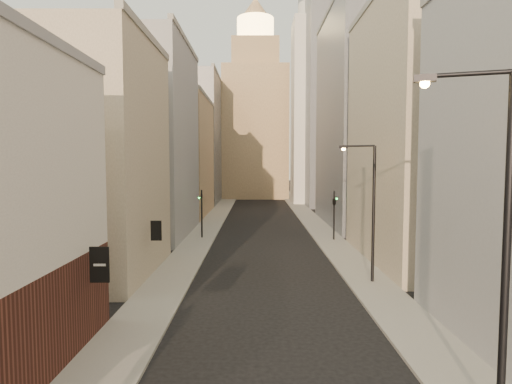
# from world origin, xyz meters

# --- Properties ---
(sidewalk_left) EXTENTS (3.00, 140.00, 0.15)m
(sidewalk_left) POSITION_xyz_m (-6.50, 55.00, 0.07)
(sidewalk_left) COLOR gray
(sidewalk_left) RESTS_ON ground
(sidewalk_right) EXTENTS (3.00, 140.00, 0.15)m
(sidewalk_right) POSITION_xyz_m (6.50, 55.00, 0.07)
(sidewalk_right) COLOR gray
(sidewalk_right) RESTS_ON ground
(left_bldg_beige) EXTENTS (8.00, 12.00, 16.00)m
(left_bldg_beige) POSITION_xyz_m (-12.00, 26.00, 8.00)
(left_bldg_beige) COLOR gray
(left_bldg_beige) RESTS_ON ground
(left_bldg_grey) EXTENTS (8.00, 16.00, 20.00)m
(left_bldg_grey) POSITION_xyz_m (-12.00, 42.00, 10.00)
(left_bldg_grey) COLOR gray
(left_bldg_grey) RESTS_ON ground
(left_bldg_tan) EXTENTS (8.00, 18.00, 17.00)m
(left_bldg_tan) POSITION_xyz_m (-12.00, 60.00, 8.50)
(left_bldg_tan) COLOR #947855
(left_bldg_tan) RESTS_ON ground
(left_bldg_wingrid) EXTENTS (8.00, 20.00, 24.00)m
(left_bldg_wingrid) POSITION_xyz_m (-12.00, 80.00, 12.00)
(left_bldg_wingrid) COLOR gray
(left_bldg_wingrid) RESTS_ON ground
(right_bldg_beige) EXTENTS (8.00, 16.00, 20.00)m
(right_bldg_beige) POSITION_xyz_m (12.00, 30.00, 10.00)
(right_bldg_beige) COLOR gray
(right_bldg_beige) RESTS_ON ground
(right_bldg_wingrid) EXTENTS (8.00, 20.00, 26.00)m
(right_bldg_wingrid) POSITION_xyz_m (12.00, 50.00, 13.00)
(right_bldg_wingrid) COLOR gray
(right_bldg_wingrid) RESTS_ON ground
(highrise) EXTENTS (21.00, 23.00, 51.20)m
(highrise) POSITION_xyz_m (18.00, 78.00, 25.66)
(highrise) COLOR gray
(highrise) RESTS_ON ground
(clock_tower) EXTENTS (14.00, 14.00, 44.90)m
(clock_tower) POSITION_xyz_m (-1.00, 92.00, 17.63)
(clock_tower) COLOR #947855
(clock_tower) RESTS_ON ground
(white_tower) EXTENTS (8.00, 8.00, 41.50)m
(white_tower) POSITION_xyz_m (10.00, 78.00, 18.61)
(white_tower) COLOR silver
(white_tower) RESTS_ON ground
(streetlamp_near) EXTENTS (2.64, 1.03, 10.41)m
(streetlamp_near) POSITION_xyz_m (6.06, 8.73, 5.95)
(streetlamp_near) COLOR black
(streetlamp_near) RESTS_ON ground
(streetlamp_mid) EXTENTS (2.21, 1.05, 8.92)m
(streetlamp_mid) POSITION_xyz_m (6.46, 23.81, 5.09)
(streetlamp_mid) COLOR black
(streetlamp_mid) RESTS_ON ground
(traffic_light_left) EXTENTS (0.55, 0.45, 5.00)m
(traffic_light_left) POSITION_xyz_m (-6.36, 39.76, 3.64)
(traffic_light_left) COLOR black
(traffic_light_left) RESTS_ON ground
(traffic_light_right) EXTENTS (0.65, 0.63, 5.00)m
(traffic_light_right) POSITION_xyz_m (6.89, 38.59, 3.78)
(traffic_light_right) COLOR black
(traffic_light_right) RESTS_ON ground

